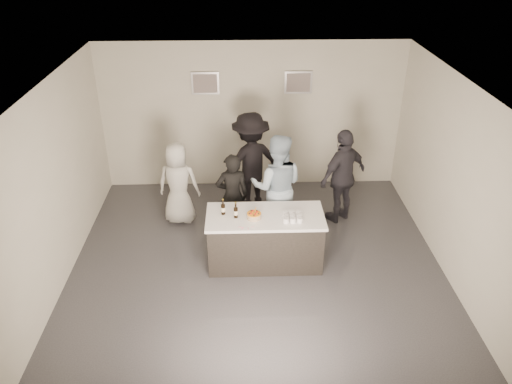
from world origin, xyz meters
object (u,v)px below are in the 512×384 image
bar_counter (265,239)px  person_guest_left (178,184)px  person_main_black (232,196)px  person_guest_right (343,176)px  cake (254,216)px  beer_bottle_b (236,210)px  person_main_blue (277,187)px  person_guest_back (251,162)px  beer_bottle_a (223,207)px

bar_counter → person_guest_left: 2.05m
person_main_black → person_guest_right: (2.00, 0.46, 0.11)m
cake → person_main_black: person_main_black is taller
beer_bottle_b → person_main_black: 0.93m
person_main_blue → bar_counter: bearing=80.7°
person_guest_left → person_guest_back: person_guest_back is taller
person_guest_left → person_guest_back: size_ratio=0.80×
bar_counter → person_guest_right: bearing=41.6°
cake → person_guest_left: 1.96m
person_guest_back → bar_counter: bearing=70.5°
beer_bottle_b → person_guest_back: (0.27, 1.84, -0.06)m
cake → beer_bottle_b: 0.30m
beer_bottle_a → person_main_blue: (0.90, 0.79, -0.08)m
cake → person_guest_right: size_ratio=0.12×
person_main_blue → person_guest_right: size_ratio=1.06×
bar_counter → person_main_black: (-0.53, 0.85, 0.33)m
bar_counter → person_main_black: 1.05m
beer_bottle_a → beer_bottle_b: (0.20, -0.11, 0.00)m
cake → beer_bottle_b: size_ratio=0.85×
person_main_blue → person_guest_right: 1.32m
beer_bottle_a → person_guest_right: 2.48m
person_guest_left → beer_bottle_a: bearing=130.7°
person_guest_right → person_main_black: bearing=-22.1°
bar_counter → person_main_black: size_ratio=1.19×
bar_counter → person_guest_back: bearing=96.0°
bar_counter → beer_bottle_a: beer_bottle_a is taller
person_guest_back → cake: bearing=64.8°
bar_counter → person_guest_right: size_ratio=1.04×
cake → beer_bottle_a: bearing=163.5°
person_main_blue → person_guest_right: person_main_blue is taller
person_guest_left → bar_counter: bearing=145.6°
person_main_black → person_guest_left: (-0.98, 0.50, -0.01)m
cake → person_main_black: (-0.35, 0.93, -0.15)m
person_main_black → person_guest_left: bearing=-34.9°
beer_bottle_b → person_guest_back: person_guest_back is taller
bar_counter → person_guest_back: person_guest_back is taller
person_main_blue → person_guest_right: bearing=-153.0°
beer_bottle_a → person_guest_left: (-0.85, 1.29, -0.25)m
bar_counter → person_main_blue: person_main_blue is taller
beer_bottle_b → person_main_blue: 1.14m
bar_counter → cake: cake is taller
beer_bottle_a → cake: bearing=-16.5°
bar_counter → person_guest_left: size_ratio=1.20×
person_main_blue → person_guest_back: size_ratio=0.98×
person_guest_right → bar_counter: bearing=6.5°
person_main_black → beer_bottle_b: bearing=86.1°
cake → person_guest_right: (1.65, 1.40, -0.04)m
person_main_blue → person_guest_back: (-0.43, 0.94, 0.02)m
cake → person_guest_back: size_ratio=0.11×
beer_bottle_b → person_guest_right: (1.94, 1.36, -0.13)m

